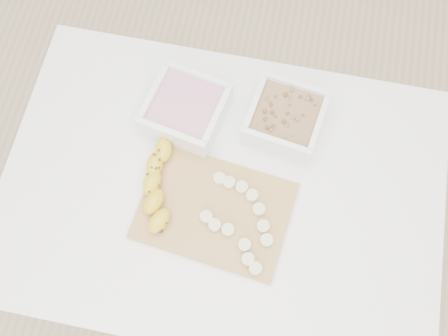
% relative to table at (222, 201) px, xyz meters
% --- Properties ---
extents(ground, '(3.50, 3.50, 0.00)m').
position_rel_table_xyz_m(ground, '(0.00, 0.00, -0.65)').
color(ground, '#C6AD89').
rests_on(ground, ground).
extents(table, '(1.00, 0.70, 0.75)m').
position_rel_table_xyz_m(table, '(0.00, 0.00, 0.00)').
color(table, white).
rests_on(table, ground).
extents(bowl_yogurt, '(0.20, 0.20, 0.08)m').
position_rel_table_xyz_m(bowl_yogurt, '(-0.12, 0.16, 0.14)').
color(bowl_yogurt, white).
rests_on(bowl_yogurt, table).
extents(bowl_granola, '(0.19, 0.19, 0.08)m').
position_rel_table_xyz_m(bowl_granola, '(0.11, 0.18, 0.13)').
color(bowl_granola, white).
rests_on(bowl_granola, table).
extents(cutting_board, '(0.35, 0.27, 0.01)m').
position_rel_table_xyz_m(cutting_board, '(-0.00, -0.05, 0.10)').
color(cutting_board, '#B58347').
rests_on(cutting_board, table).
extents(banana, '(0.06, 0.22, 0.04)m').
position_rel_table_xyz_m(banana, '(-0.14, -0.03, 0.13)').
color(banana, gold).
rests_on(banana, cutting_board).
extents(banana_slices, '(0.17, 0.21, 0.02)m').
position_rel_table_xyz_m(banana_slices, '(0.06, -0.07, 0.12)').
color(banana_slices, beige).
rests_on(banana_slices, cutting_board).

